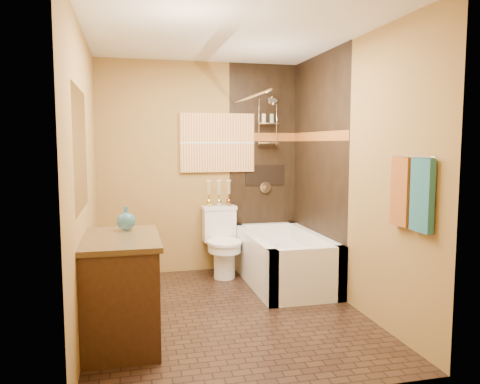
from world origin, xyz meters
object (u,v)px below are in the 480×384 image
object	(u,v)px
bathtub	(284,263)
sunset_painting	(217,143)
toilet	(222,241)
vanity	(121,289)

from	to	relation	value
bathtub	sunset_painting	bearing A→B (deg)	129.61
sunset_painting	toilet	size ratio (longest dim) A/B	1.13
bathtub	toilet	world-z (taller)	toilet
toilet	sunset_painting	bearing A→B (deg)	87.65
sunset_painting	vanity	bearing A→B (deg)	-120.71
sunset_painting	vanity	xyz separation A→B (m)	(-1.12, -1.89, -1.13)
bathtub	vanity	size ratio (longest dim) A/B	1.59
toilet	vanity	distance (m)	1.98
vanity	bathtub	bearing A→B (deg)	34.16
sunset_painting	vanity	size ratio (longest dim) A/B	0.95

